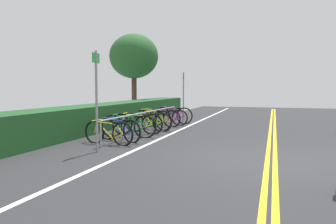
% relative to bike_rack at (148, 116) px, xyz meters
% --- Properties ---
extents(ground_plane, '(39.88, 11.50, 0.05)m').
position_rel_bike_rack_xyz_m(ground_plane, '(-3.64, -4.31, -0.58)').
color(ground_plane, '#2B2B2D').
extents(centre_line_yellow_inner, '(35.89, 0.10, 0.00)m').
position_rel_bike_rack_xyz_m(centre_line_yellow_inner, '(-3.64, -4.39, -0.55)').
color(centre_line_yellow_inner, gold).
rests_on(centre_line_yellow_inner, ground_plane).
extents(centre_line_yellow_outer, '(35.89, 0.10, 0.00)m').
position_rel_bike_rack_xyz_m(centre_line_yellow_outer, '(-3.64, -4.23, -0.55)').
color(centre_line_yellow_outer, gold).
rests_on(centre_line_yellow_outer, ground_plane).
extents(bike_lane_stripe_white, '(35.89, 0.12, 0.00)m').
position_rel_bike_rack_xyz_m(bike_lane_stripe_white, '(-3.64, -1.00, -0.55)').
color(bike_lane_stripe_white, white).
rests_on(bike_lane_stripe_white, ground_plane).
extents(bike_rack, '(6.82, 0.05, 0.73)m').
position_rel_bike_rack_xyz_m(bike_rack, '(0.00, 0.00, 0.00)').
color(bike_rack, '#9EA0A5').
rests_on(bike_rack, ground_plane).
extents(bicycle_0, '(0.46, 1.64, 0.71)m').
position_rel_bike_rack_xyz_m(bicycle_0, '(-2.87, 0.05, -0.22)').
color(bicycle_0, black).
rests_on(bicycle_0, ground_plane).
extents(bicycle_1, '(0.66, 1.66, 0.72)m').
position_rel_bike_rack_xyz_m(bicycle_1, '(-2.24, 0.03, -0.22)').
color(bicycle_1, black).
rests_on(bicycle_1, ground_plane).
extents(bicycle_2, '(0.46, 1.83, 0.77)m').
position_rel_bike_rack_xyz_m(bicycle_2, '(-1.50, 0.07, -0.19)').
color(bicycle_2, black).
rests_on(bicycle_2, ground_plane).
extents(bicycle_3, '(0.46, 1.78, 0.76)m').
position_rel_bike_rack_xyz_m(bicycle_3, '(-0.71, 0.10, -0.20)').
color(bicycle_3, black).
rests_on(bicycle_3, ground_plane).
extents(bicycle_4, '(0.59, 1.65, 0.73)m').
position_rel_bike_rack_xyz_m(bicycle_4, '(-0.02, -0.05, -0.21)').
color(bicycle_4, black).
rests_on(bicycle_4, ground_plane).
extents(bicycle_5, '(0.66, 1.70, 0.79)m').
position_rel_bike_rack_xyz_m(bicycle_5, '(0.66, 0.04, -0.18)').
color(bicycle_5, black).
rests_on(bicycle_5, ground_plane).
extents(bicycle_6, '(0.46, 1.71, 0.74)m').
position_rel_bike_rack_xyz_m(bicycle_6, '(1.44, 0.04, -0.20)').
color(bicycle_6, black).
rests_on(bicycle_6, ground_plane).
extents(bicycle_7, '(0.46, 1.68, 0.71)m').
position_rel_bike_rack_xyz_m(bicycle_7, '(2.10, -0.11, -0.22)').
color(bicycle_7, black).
rests_on(bicycle_7, ground_plane).
extents(bicycle_8, '(0.46, 1.79, 0.76)m').
position_rel_bike_rack_xyz_m(bicycle_8, '(2.91, -0.09, -0.19)').
color(bicycle_8, black).
rests_on(bicycle_8, ground_plane).
extents(sign_post_near, '(0.36, 0.07, 2.48)m').
position_rel_bike_rack_xyz_m(sign_post_near, '(-3.93, -0.21, 0.93)').
color(sign_post_near, gray).
rests_on(sign_post_near, ground_plane).
extents(sign_post_far, '(0.36, 0.10, 2.29)m').
position_rel_bike_rack_xyz_m(sign_post_far, '(4.00, -0.26, 0.83)').
color(sign_post_far, gray).
rests_on(sign_post_far, ground_plane).
extents(hedge_backdrop, '(15.77, 1.36, 0.94)m').
position_rel_bike_rack_xyz_m(hedge_backdrop, '(1.50, 2.08, -0.08)').
color(hedge_backdrop, '#1C4C21').
rests_on(hedge_backdrop, ground_plane).
extents(tree_mid, '(2.83, 2.83, 4.68)m').
position_rel_bike_rack_xyz_m(tree_mid, '(6.75, 3.48, 2.83)').
color(tree_mid, '#473323').
rests_on(tree_mid, ground_plane).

